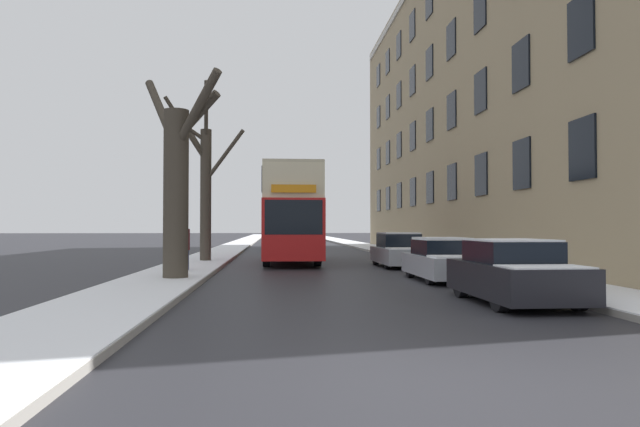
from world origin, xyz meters
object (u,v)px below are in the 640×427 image
(bare_tree_left_0, at_px, (177,183))
(double_decker_bus, at_px, (290,211))
(bare_tree_left_1, at_px, (204,183))
(pedestrian_left_sidewalk, at_px, (184,246))
(parked_car_2, at_px, (399,251))
(parked_car_1, at_px, (443,260))
(oncoming_van, at_px, (281,233))
(parked_car_0, at_px, (514,273))

(bare_tree_left_0, bearing_deg, double_decker_bus, 69.35)
(bare_tree_left_1, relative_size, pedestrian_left_sidewalk, 4.38)
(bare_tree_left_1, height_order, parked_car_2, bare_tree_left_1)
(parked_car_1, bearing_deg, pedestrian_left_sidewalk, 159.77)
(bare_tree_left_0, xyz_separation_m, oncoming_van, (3.46, 25.09, -1.80))
(bare_tree_left_0, xyz_separation_m, double_decker_bus, (3.71, 9.84, -0.55))
(parked_car_0, bearing_deg, pedestrian_left_sidewalk, 135.09)
(bare_tree_left_1, xyz_separation_m, pedestrian_left_sidewalk, (0.00, -5.82, -2.69))
(oncoming_van, xyz_separation_m, pedestrian_left_sidewalk, (-3.72, -21.97, -0.21))
(parked_car_0, height_order, parked_car_2, parked_car_2)
(bare_tree_left_0, height_order, parked_car_2, bare_tree_left_0)
(double_decker_bus, distance_m, parked_car_0, 15.96)
(double_decker_bus, xyz_separation_m, pedestrian_left_sidewalk, (-3.97, -6.72, -1.46))
(bare_tree_left_0, height_order, pedestrian_left_sidewalk, bare_tree_left_0)
(parked_car_0, xyz_separation_m, parked_car_2, (0.00, 11.66, 0.01))
(parked_car_0, relative_size, parked_car_1, 0.97)
(bare_tree_left_1, bearing_deg, parked_car_0, -59.24)
(double_decker_bus, height_order, pedestrian_left_sidewalk, double_decker_bus)
(bare_tree_left_1, distance_m, oncoming_van, 16.76)
(parked_car_2, distance_m, oncoming_van, 19.39)
(double_decker_bus, relative_size, pedestrian_left_sidewalk, 5.44)
(bare_tree_left_1, relative_size, oncoming_van, 1.42)
(oncoming_van, bearing_deg, parked_car_0, -81.08)
(double_decker_bus, bearing_deg, parked_car_2, -37.97)
(pedestrian_left_sidewalk, bearing_deg, parked_car_2, 163.80)
(double_decker_bus, xyz_separation_m, oncoming_van, (-0.25, 15.25, -1.25))
(pedestrian_left_sidewalk, bearing_deg, bare_tree_left_0, 58.05)
(double_decker_bus, distance_m, parked_car_2, 6.02)
(pedestrian_left_sidewalk, bearing_deg, parked_car_0, 98.32)
(parked_car_0, bearing_deg, parked_car_2, 90.00)
(pedestrian_left_sidewalk, bearing_deg, oncoming_van, -136.39)
(parked_car_1, distance_m, pedestrian_left_sidewalk, 9.07)
(parked_car_2, distance_m, pedestrian_left_sidewalk, 9.09)
(parked_car_1, height_order, pedestrian_left_sidewalk, pedestrian_left_sidewalk)
(double_decker_bus, bearing_deg, pedestrian_left_sidewalk, -120.59)
(parked_car_2, bearing_deg, pedestrian_left_sidewalk, -159.43)
(bare_tree_left_0, bearing_deg, parked_car_0, -33.02)
(bare_tree_left_0, xyz_separation_m, bare_tree_left_1, (-0.27, 8.94, 0.68))
(bare_tree_left_1, bearing_deg, bare_tree_left_0, -88.29)
(parked_car_2, height_order, pedestrian_left_sidewalk, pedestrian_left_sidewalk)
(bare_tree_left_0, relative_size, double_decker_bus, 0.66)
(double_decker_bus, relative_size, oncoming_van, 1.77)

